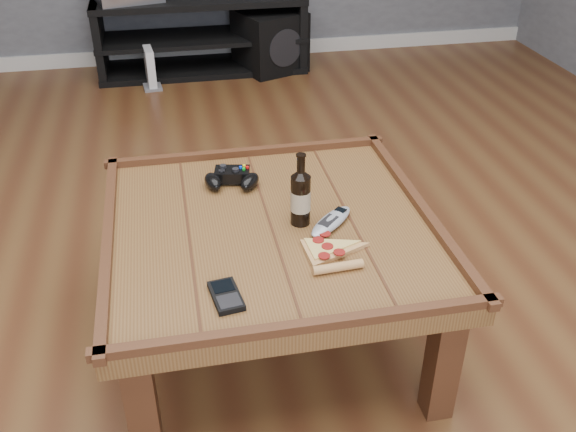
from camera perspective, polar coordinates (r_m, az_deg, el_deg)
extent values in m
plane|color=#4F2A16|center=(2.24, -1.40, -10.46)|extent=(6.00, 6.00, 0.00)
cube|color=silver|center=(4.86, -7.81, 14.19)|extent=(5.00, 0.02, 0.10)
cube|color=#593619|center=(1.98, -1.55, -1.49)|extent=(1.00, 1.00, 0.06)
cube|color=#3C1F10|center=(1.80, -12.83, -16.29)|extent=(0.08, 0.08, 0.39)
cube|color=#3C1F10|center=(1.92, 13.58, -12.54)|extent=(0.08, 0.08, 0.39)
cube|color=#3C1F10|center=(2.44, -12.96, -1.58)|extent=(0.08, 0.08, 0.39)
cube|color=#3C1F10|center=(2.54, 6.24, 0.45)|extent=(0.08, 0.08, 0.39)
cube|color=#3C1F10|center=(2.38, -3.60, 5.71)|extent=(1.03, 0.03, 0.03)
cube|color=#3C1F10|center=(1.58, 1.52, -9.76)|extent=(1.03, 0.03, 0.03)
cube|color=#3C1F10|center=(2.08, 11.68, 0.96)|extent=(0.03, 1.03, 0.03)
cube|color=#3C1F10|center=(1.95, -15.73, -1.93)|extent=(0.03, 1.03, 0.03)
cube|color=black|center=(4.51, -7.96, 18.48)|extent=(1.40, 0.45, 0.04)
cube|color=black|center=(4.57, -7.72, 15.44)|extent=(1.40, 0.45, 0.03)
cube|color=black|center=(4.64, -7.54, 12.96)|extent=(1.40, 0.45, 0.04)
cube|color=black|center=(4.58, -16.39, 14.75)|extent=(0.05, 0.44, 0.50)
cube|color=black|center=(4.66, 0.82, 16.27)|extent=(0.05, 0.44, 0.50)
cylinder|color=black|center=(1.93, 1.12, 1.40)|extent=(0.06, 0.06, 0.16)
cone|color=black|center=(1.89, 1.15, 3.86)|extent=(0.06, 0.06, 0.03)
cylinder|color=black|center=(1.88, 1.16, 4.62)|extent=(0.02, 0.02, 0.06)
cylinder|color=black|center=(1.86, 1.17, 5.42)|extent=(0.03, 0.03, 0.01)
cylinder|color=tan|center=(1.93, 1.12, 1.40)|extent=(0.06, 0.06, 0.07)
cube|color=black|center=(2.20, -4.98, 3.70)|extent=(0.13, 0.09, 0.04)
ellipsoid|color=black|center=(2.17, -6.69, 3.07)|extent=(0.07, 0.11, 0.05)
ellipsoid|color=black|center=(2.15, -3.43, 3.09)|extent=(0.10, 0.11, 0.05)
cylinder|color=black|center=(2.20, -5.80, 4.40)|extent=(0.02, 0.02, 0.01)
cylinder|color=black|center=(2.17, -4.68, 4.10)|extent=(0.02, 0.02, 0.01)
cylinder|color=yellow|center=(2.20, -3.92, 4.47)|extent=(0.01, 0.01, 0.01)
cylinder|color=red|center=(2.19, -3.65, 4.33)|extent=(0.01, 0.01, 0.01)
cylinder|color=#0C33CC|center=(2.19, -4.23, 4.33)|extent=(0.01, 0.01, 0.01)
cylinder|color=#0C9919|center=(2.18, -3.96, 4.19)|extent=(0.01, 0.01, 0.01)
cylinder|color=#DDAE60|center=(1.77, 4.47, -4.54)|extent=(0.14, 0.03, 0.03)
cylinder|color=maroon|center=(1.80, 3.23, -3.55)|extent=(0.03, 0.03, 0.00)
cylinder|color=maroon|center=(1.82, 4.59, -3.23)|extent=(0.03, 0.03, 0.00)
cylinder|color=maroon|center=(1.84, 3.52, -2.69)|extent=(0.03, 0.03, 0.00)
cylinder|color=maroon|center=(1.87, 2.71, -2.14)|extent=(0.03, 0.03, 0.00)
cylinder|color=maroon|center=(1.89, 3.30, -1.57)|extent=(0.03, 0.03, 0.00)
cube|color=black|center=(1.68, -5.52, -7.09)|extent=(0.09, 0.14, 0.02)
cube|color=black|center=(1.70, -5.81, -6.22)|extent=(0.06, 0.06, 0.00)
cube|color=black|center=(1.65, -5.25, -7.52)|extent=(0.06, 0.06, 0.00)
ellipsoid|color=#9BA0A9|center=(1.96, 3.86, -0.48)|extent=(0.19, 0.19, 0.03)
cube|color=black|center=(1.99, 4.71, 0.55)|extent=(0.04, 0.04, 0.00)
cube|color=black|center=(1.94, 3.61, -0.39)|extent=(0.07, 0.07, 0.00)
cube|color=black|center=(4.58, -1.62, 15.32)|extent=(0.52, 0.52, 0.40)
cylinder|color=black|center=(4.41, -0.22, 14.70)|extent=(0.24, 0.10, 0.25)
cube|color=slate|center=(4.39, -11.99, 11.29)|extent=(0.13, 0.21, 0.02)
cube|color=white|center=(4.35, -12.18, 12.86)|extent=(0.07, 0.19, 0.24)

